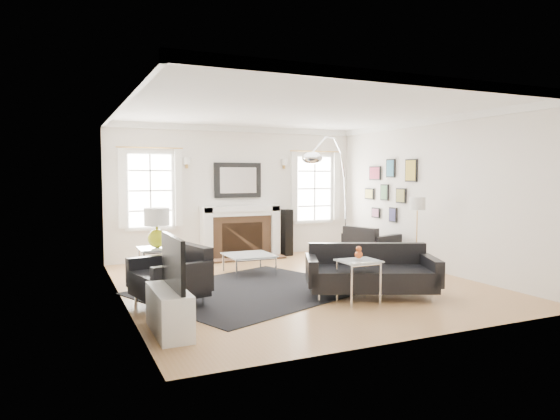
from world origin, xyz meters
name	(u,v)px	position (x,y,z in m)	size (l,w,h in m)	color
floor	(299,283)	(0.00, 0.00, 0.00)	(6.00, 6.00, 0.00)	#AD7C48
back_wall	(237,192)	(0.00, 3.00, 1.40)	(5.50, 0.04, 2.80)	silver
front_wall	(424,209)	(0.00, -3.00, 1.40)	(5.50, 0.04, 2.80)	silver
left_wall	(121,201)	(-2.75, 0.00, 1.40)	(0.04, 6.00, 2.80)	silver
right_wall	(433,195)	(2.75, 0.00, 1.40)	(0.04, 6.00, 2.80)	silver
ceiling	(299,110)	(0.00, 0.00, 2.80)	(5.50, 6.00, 0.02)	white
crown_molding	(299,113)	(0.00, 0.00, 2.74)	(5.50, 6.00, 0.12)	white
fireplace	(241,232)	(0.00, 2.79, 0.54)	(1.70, 0.69, 1.11)	white
mantel_mirror	(238,180)	(0.00, 2.95, 1.65)	(1.05, 0.07, 0.75)	black
window_left	(150,190)	(-1.85, 2.95, 1.46)	(1.24, 0.15, 1.62)	white
window_right	(314,188)	(1.85, 2.95, 1.46)	(1.24, 0.15, 1.62)	white
gallery_wall	(389,186)	(2.72, 1.30, 1.53)	(0.04, 1.73, 1.29)	black
tv_unit	(170,304)	(-2.44, -1.70, 0.33)	(0.35, 1.00, 1.09)	white
area_rug	(252,290)	(-0.88, -0.17, 0.01)	(3.11, 2.59, 0.01)	black
sofa	(370,273)	(0.59, -1.16, 0.33)	(2.04, 1.52, 0.61)	black
armchair_left	(173,278)	(-2.14, -0.47, 0.36)	(1.06, 1.14, 0.65)	black
armchair_right	(369,246)	(2.14, 1.13, 0.34)	(1.05, 1.12, 0.61)	black
coffee_table	(249,256)	(-0.47, 1.04, 0.33)	(0.81, 0.81, 0.36)	silver
side_table_left	(157,255)	(-2.14, 0.65, 0.52)	(0.57, 0.57, 0.63)	silver
nesting_table	(359,269)	(0.21, -1.44, 0.47)	(0.54, 0.45, 0.59)	silver
gourd_lamp	(157,225)	(-2.14, 0.65, 0.98)	(0.39, 0.39, 0.62)	#BAC118
orange_vase	(359,253)	(0.21, -1.44, 0.69)	(0.11, 0.11, 0.17)	#C24A18
arc_floor_lamp	(330,192)	(1.44, 1.48, 1.41)	(1.85, 1.71, 2.62)	white
stick_floor_lamp	(417,207)	(2.20, -0.23, 1.19)	(0.28, 0.28, 1.38)	gold
speaker_tower	(287,233)	(1.02, 2.65, 0.51)	(0.20, 0.20, 1.01)	black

